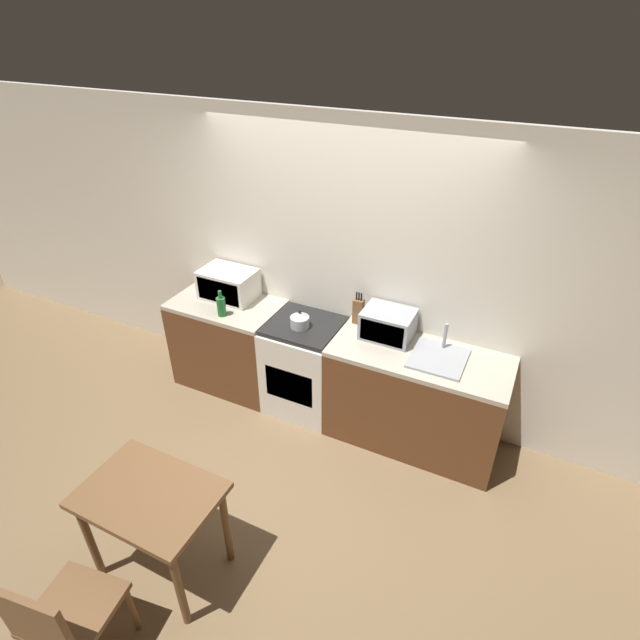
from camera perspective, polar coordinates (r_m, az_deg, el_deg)
ground_plane at (r=4.28m, az=-4.38°, el=-16.81°), size 16.00×16.00×0.00m
wall_back at (r=4.31m, az=2.64°, el=5.59°), size 10.00×0.06×2.60m
counter_left_run at (r=4.95m, az=-10.27°, el=-2.58°), size 1.02×0.62×0.90m
counter_right_run at (r=4.30m, az=10.76°, el=-8.76°), size 1.43×0.62×0.90m
stove_range at (r=4.58m, az=-1.73°, el=-5.24°), size 0.63×0.62×0.90m
kettle at (r=4.25m, az=-2.33°, el=0.03°), size 0.16×0.16×0.16m
microwave at (r=4.74m, az=-10.43°, el=4.06°), size 0.50×0.35×0.27m
bottle at (r=4.48m, az=-11.22°, el=1.58°), size 0.08×0.08×0.24m
knife_block at (r=4.28m, az=4.40°, el=1.03°), size 0.09×0.07×0.30m
toaster_oven at (r=4.12m, az=7.77°, el=-0.48°), size 0.41×0.32×0.24m
sink_basin at (r=4.00m, az=13.40°, el=-4.15°), size 0.42×0.43×0.24m
dining_table at (r=3.44m, az=-18.71°, el=-19.41°), size 0.84×0.59×0.73m
dining_chair at (r=3.35m, az=-27.44°, el=-27.91°), size 0.49×0.49×0.86m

